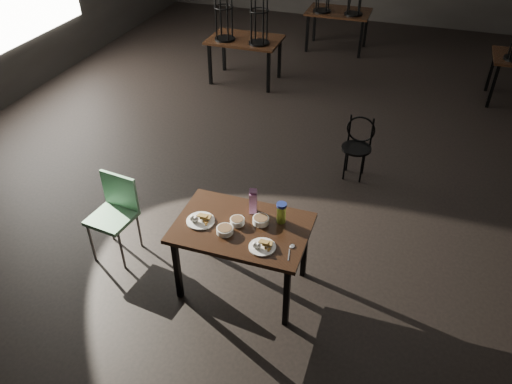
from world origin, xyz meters
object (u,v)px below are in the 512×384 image
(main_table, at_px, (242,233))
(water_bottle, at_px, (281,213))
(bentwood_chair, at_px, (358,143))
(school_chair, at_px, (115,209))
(juice_carton, at_px, (253,201))

(main_table, distance_m, water_bottle, 0.40)
(bentwood_chair, xyz_separation_m, school_chair, (-2.08, -2.19, 0.07))
(school_chair, bearing_deg, bentwood_chair, 53.56)
(juice_carton, bearing_deg, bentwood_chair, 71.81)
(main_table, xyz_separation_m, water_bottle, (0.31, 0.18, 0.18))
(juice_carton, bearing_deg, main_table, -97.46)
(water_bottle, distance_m, bentwood_chair, 2.17)
(bentwood_chair, height_order, school_chair, school_chair)
(main_table, xyz_separation_m, bentwood_chair, (0.70, 2.27, -0.21))
(juice_carton, height_order, bentwood_chair, juice_carton)
(main_table, relative_size, bentwood_chair, 1.54)
(water_bottle, height_order, bentwood_chair, water_bottle)
(main_table, bearing_deg, water_bottle, 29.28)
(water_bottle, relative_size, bentwood_chair, 0.26)
(bentwood_chair, bearing_deg, water_bottle, -97.60)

